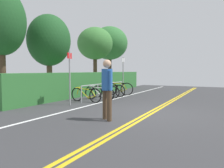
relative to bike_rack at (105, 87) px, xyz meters
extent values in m
cube|color=#353538|center=(-3.01, -3.48, -0.60)|extent=(28.14, 10.28, 0.05)
cube|color=gold|center=(-3.01, -3.56, -0.58)|extent=(25.32, 0.10, 0.00)
cube|color=gold|center=(-3.01, -3.40, -0.58)|extent=(25.32, 0.10, 0.00)
cube|color=white|center=(-3.01, -0.70, -0.58)|extent=(25.32, 0.12, 0.00)
cylinder|color=#9EA0A5|center=(-2.16, 0.00, -0.20)|extent=(0.05, 0.05, 0.76)
cylinder|color=#9EA0A5|center=(-0.72, 0.00, -0.20)|extent=(0.05, 0.05, 0.76)
cylinder|color=#9EA0A5|center=(0.72, 0.00, -0.20)|extent=(0.05, 0.05, 0.76)
cylinder|color=#9EA0A5|center=(2.16, 0.00, -0.20)|extent=(0.05, 0.05, 0.76)
cylinder|color=#9EA0A5|center=(0.00, 0.00, 0.18)|extent=(4.31, 0.04, 0.04)
torus|color=black|center=(-1.67, 0.60, -0.27)|extent=(0.11, 0.68, 0.68)
torus|color=black|center=(-1.75, -0.48, -0.27)|extent=(0.11, 0.68, 0.68)
cylinder|color=yellow|center=(-1.70, 0.19, -0.19)|extent=(0.08, 0.62, 0.46)
cylinder|color=yellow|center=(-1.70, 0.12, 0.01)|extent=(0.09, 0.74, 0.07)
cylinder|color=yellow|center=(-1.73, -0.18, -0.21)|extent=(0.05, 0.18, 0.42)
cylinder|color=yellow|center=(-1.74, -0.29, -0.34)|extent=(0.07, 0.39, 0.17)
cylinder|color=yellow|center=(-1.74, -0.37, -0.14)|extent=(0.06, 0.27, 0.29)
cylinder|color=yellow|center=(-1.67, 0.55, -0.12)|extent=(0.05, 0.14, 0.31)
cube|color=black|center=(-1.73, -0.25, 0.03)|extent=(0.10, 0.21, 0.05)
cylinder|color=yellow|center=(-1.67, 0.49, 0.08)|extent=(0.46, 0.06, 0.03)
torus|color=black|center=(-0.77, 0.40, -0.26)|extent=(0.11, 0.69, 0.69)
torus|color=black|center=(-0.85, -0.68, -0.26)|extent=(0.11, 0.69, 0.69)
cylinder|color=white|center=(-0.80, -0.01, -0.18)|extent=(0.08, 0.62, 0.47)
cylinder|color=white|center=(-0.80, -0.08, 0.02)|extent=(0.09, 0.74, 0.07)
cylinder|color=white|center=(-0.83, -0.37, -0.20)|extent=(0.05, 0.18, 0.42)
cylinder|color=white|center=(-0.84, -0.49, -0.33)|extent=(0.07, 0.40, 0.18)
cylinder|color=white|center=(-0.84, -0.56, -0.13)|extent=(0.06, 0.27, 0.29)
cylinder|color=white|center=(-0.77, 0.35, -0.11)|extent=(0.05, 0.15, 0.31)
cube|color=black|center=(-0.83, -0.45, 0.04)|extent=(0.09, 0.21, 0.05)
cylinder|color=white|center=(-0.78, 0.29, 0.09)|extent=(0.46, 0.06, 0.03)
torus|color=black|center=(0.02, 0.51, -0.28)|extent=(0.10, 0.66, 0.66)
torus|color=black|center=(0.08, -0.51, -0.28)|extent=(0.10, 0.66, 0.66)
cylinder|color=black|center=(0.04, 0.13, -0.20)|extent=(0.07, 0.59, 0.45)
cylinder|color=black|center=(0.05, 0.06, -0.01)|extent=(0.08, 0.70, 0.07)
cylinder|color=black|center=(0.06, -0.22, -0.22)|extent=(0.05, 0.17, 0.40)
cylinder|color=black|center=(0.07, -0.33, -0.35)|extent=(0.06, 0.37, 0.17)
cylinder|color=black|center=(0.08, -0.40, -0.15)|extent=(0.05, 0.25, 0.28)
cylinder|color=black|center=(0.02, 0.46, -0.13)|extent=(0.04, 0.14, 0.30)
cube|color=black|center=(0.07, -0.29, 0.01)|extent=(0.09, 0.20, 0.05)
cylinder|color=black|center=(0.02, 0.41, 0.06)|extent=(0.46, 0.06, 0.03)
torus|color=black|center=(0.99, 0.43, -0.26)|extent=(0.18, 0.69, 0.69)
torus|color=black|center=(0.81, -0.53, -0.26)|extent=(0.18, 0.69, 0.69)
cylinder|color=black|center=(0.92, 0.07, -0.18)|extent=(0.14, 0.55, 0.47)
cylinder|color=black|center=(0.91, 0.01, 0.03)|extent=(0.16, 0.66, 0.07)
cylinder|color=black|center=(0.86, -0.25, -0.20)|extent=(0.06, 0.16, 0.42)
cylinder|color=black|center=(0.84, -0.36, -0.33)|extent=(0.10, 0.35, 0.18)
cylinder|color=black|center=(0.83, -0.42, -0.13)|extent=(0.08, 0.24, 0.29)
cylinder|color=black|center=(0.98, 0.38, -0.11)|extent=(0.06, 0.14, 0.31)
cube|color=black|center=(0.85, -0.32, 0.04)|extent=(0.11, 0.21, 0.05)
cylinder|color=black|center=(0.97, 0.33, 0.09)|extent=(0.46, 0.11, 0.03)
torus|color=black|center=(1.49, 0.38, -0.22)|extent=(0.22, 0.76, 0.77)
torus|color=black|center=(1.70, -0.56, -0.22)|extent=(0.22, 0.76, 0.77)
cylinder|color=yellow|center=(1.57, 0.03, -0.13)|extent=(0.15, 0.55, 0.53)
cylinder|color=yellow|center=(1.58, -0.03, 0.10)|extent=(0.18, 0.65, 0.07)
cylinder|color=yellow|center=(1.64, -0.29, -0.15)|extent=(0.07, 0.16, 0.47)
cylinder|color=yellow|center=(1.66, -0.39, -0.30)|extent=(0.11, 0.35, 0.19)
cylinder|color=yellow|center=(1.68, -0.45, -0.07)|extent=(0.09, 0.24, 0.32)
cylinder|color=yellow|center=(1.50, 0.33, -0.05)|extent=(0.06, 0.14, 0.35)
cube|color=black|center=(1.65, -0.35, 0.11)|extent=(0.12, 0.21, 0.05)
cylinder|color=yellow|center=(1.51, 0.29, 0.17)|extent=(0.46, 0.13, 0.03)
cylinder|color=#4C3826|center=(-4.74, -2.80, -0.14)|extent=(0.14, 0.14, 0.88)
cylinder|color=#4C3826|center=(-4.57, -2.56, -0.14)|extent=(0.14, 0.14, 0.88)
cylinder|color=#2659A5|center=(-4.65, -2.68, 0.61)|extent=(0.32, 0.32, 0.62)
sphere|color=tan|center=(-4.65, -2.68, 1.08)|extent=(0.24, 0.24, 0.24)
cylinder|color=#2659A5|center=(-4.77, -2.84, 0.60)|extent=(0.09, 0.09, 0.55)
cylinder|color=#2659A5|center=(-4.54, -2.52, 0.60)|extent=(0.09, 0.09, 0.55)
cylinder|color=gray|center=(-2.88, 0.07, 0.55)|extent=(0.06, 0.06, 2.25)
cube|color=red|center=(-2.88, 0.07, 1.50)|extent=(0.36, 0.10, 0.24)
cylinder|color=gray|center=(2.71, 0.15, 0.58)|extent=(0.06, 0.06, 2.31)
cube|color=white|center=(2.71, 0.15, 1.55)|extent=(0.36, 0.04, 0.24)
cube|color=#2D6B30|center=(1.50, 1.89, 0.09)|extent=(13.31, 1.17, 1.34)
cylinder|color=#473323|center=(-3.82, 3.05, 0.55)|extent=(0.28, 0.28, 2.26)
ellipsoid|color=#1C4C21|center=(-3.82, 3.05, 3.02)|extent=(2.11, 2.11, 2.97)
cylinder|color=brown|center=(-1.10, 2.86, 0.34)|extent=(0.30, 0.30, 1.85)
ellipsoid|color=#1C4C21|center=(-1.10, 2.86, 2.52)|extent=(2.33, 2.33, 2.78)
cylinder|color=#473323|center=(3.50, 2.75, 0.61)|extent=(0.28, 0.28, 2.38)
ellipsoid|color=#387533|center=(3.50, 2.75, 2.85)|extent=(2.57, 2.57, 2.34)
cylinder|color=#473323|center=(6.95, 3.38, 0.70)|extent=(0.33, 0.33, 2.55)
ellipsoid|color=#2D6B30|center=(6.95, 3.38, 3.28)|extent=(3.15, 3.15, 2.90)
camera|label=1|loc=(-10.28, -5.74, 0.88)|focal=35.35mm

